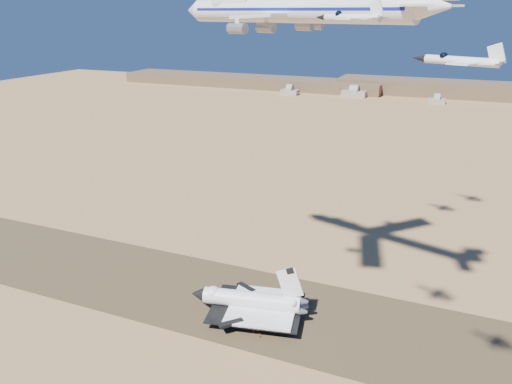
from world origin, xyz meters
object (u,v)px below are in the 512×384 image
at_px(chase_jet_a, 350,17).
at_px(chase_jet_c, 398,9).
at_px(carrier_747, 285,10).
at_px(crew_a, 260,335).
at_px(crew_b, 258,330).
at_px(crew_c, 254,331).
at_px(chase_jet_b, 459,60).
at_px(shuttle, 251,302).

xyz_separation_m(chase_jet_a, chase_jet_c, (-3.89, 93.39, 1.79)).
bearing_deg(carrier_747, chase_jet_c, 78.18).
bearing_deg(crew_a, chase_jet_a, -137.93).
xyz_separation_m(crew_b, chase_jet_a, (31.33, -28.37, 99.87)).
distance_m(crew_c, chase_jet_c, 124.59).
distance_m(carrier_747, chase_jet_b, 81.53).
distance_m(crew_b, chase_jet_c, 123.76).
bearing_deg(chase_jet_a, chase_jet_b, -17.18).
distance_m(chase_jet_a, chase_jet_b, 29.21).
relative_size(crew_c, chase_jet_c, 0.11).
xyz_separation_m(crew_c, chase_jet_b, (53.68, -46.31, 94.01)).
height_order(shuttle, crew_b, shuttle).
height_order(chase_jet_a, chase_jet_b, chase_jet_a).
bearing_deg(crew_a, crew_b, 28.76).
height_order(crew_c, chase_jet_c, chase_jet_c).
relative_size(crew_a, chase_jet_c, 0.10).
distance_m(shuttle, crew_b, 11.44).
distance_m(shuttle, carrier_747, 97.29).
distance_m(crew_c, chase_jet_b, 117.75).
distance_m(shuttle, crew_a, 14.15).
distance_m(shuttle, chase_jet_a, 108.81).
bearing_deg(chase_jet_a, crew_a, 163.35).
bearing_deg(crew_c, crew_a, -156.09).
bearing_deg(crew_a, shuttle, 29.66).
relative_size(crew_c, chase_jet_a, 0.11).
height_order(crew_a, crew_c, crew_c).
bearing_deg(chase_jet_a, crew_c, 164.51).
bearing_deg(shuttle, crew_b, -64.73).
relative_size(carrier_747, crew_c, 50.82).
relative_size(chase_jet_a, chase_jet_b, 1.13).
distance_m(shuttle, chase_jet_c, 117.30).
relative_size(crew_a, crew_b, 0.88).
bearing_deg(chase_jet_b, crew_a, 160.01).
height_order(crew_a, chase_jet_b, chase_jet_b).
distance_m(carrier_747, crew_a, 103.00).
xyz_separation_m(crew_a, chase_jet_b, (51.00, -45.11, 94.11)).
xyz_separation_m(carrier_747, crew_c, (-3.02, -17.16, -101.26)).
height_order(chase_jet_a, chase_jet_c, chase_jet_c).
height_order(crew_c, chase_jet_b, chase_jet_b).
bearing_deg(chase_jet_b, carrier_747, 150.10).
xyz_separation_m(crew_b, chase_jet_b, (52.67, -47.45, 94.00)).
xyz_separation_m(shuttle, chase_jet_b, (58.90, -55.85, 89.40)).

